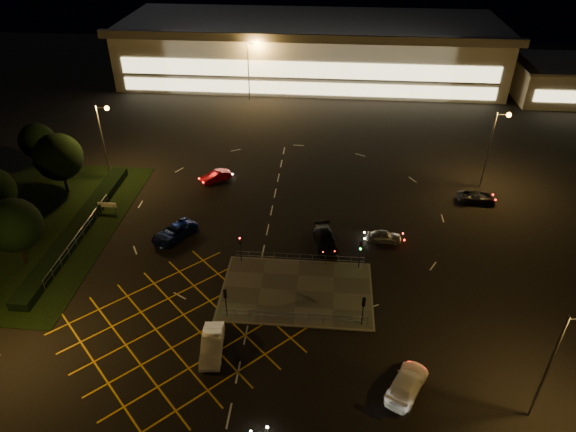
# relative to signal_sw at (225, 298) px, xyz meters

# --- Properties ---
(ground) EXTENTS (180.00, 180.00, 0.00)m
(ground) POSITION_rel_signal_sw_xyz_m (4.00, 5.99, -2.37)
(ground) COLOR black
(ground) RESTS_ON ground
(pedestrian_island) EXTENTS (14.00, 9.00, 0.12)m
(pedestrian_island) POSITION_rel_signal_sw_xyz_m (6.00, 3.99, -2.31)
(pedestrian_island) COLOR #4C4944
(pedestrian_island) RESTS_ON ground
(grass_verge) EXTENTS (18.00, 30.00, 0.08)m
(grass_verge) POSITION_rel_signal_sw_xyz_m (-24.00, 11.99, -2.33)
(grass_verge) COLOR black
(grass_verge) RESTS_ON ground
(hedge) EXTENTS (2.00, 26.00, 1.00)m
(hedge) POSITION_rel_signal_sw_xyz_m (-19.00, 11.99, -1.87)
(hedge) COLOR black
(hedge) RESTS_ON ground
(supermarket) EXTENTS (72.00, 26.50, 10.50)m
(supermarket) POSITION_rel_signal_sw_xyz_m (4.00, 67.95, 2.95)
(supermarket) COLOR beige
(supermarket) RESTS_ON ground
(retail_unit_a) EXTENTS (18.80, 14.80, 6.35)m
(retail_unit_a) POSITION_rel_signal_sw_xyz_m (50.00, 59.97, 0.85)
(retail_unit_a) COLOR beige
(retail_unit_a) RESTS_ON ground
(streetlight_se) EXTENTS (1.78, 0.56, 10.03)m
(streetlight_se) POSITION_rel_signal_sw_xyz_m (24.44, -8.01, 4.20)
(streetlight_se) COLOR slate
(streetlight_se) RESTS_ON ground
(streetlight_nw) EXTENTS (1.78, 0.56, 10.03)m
(streetlight_nw) POSITION_rel_signal_sw_xyz_m (-19.56, 23.99, 4.20)
(streetlight_nw) COLOR slate
(streetlight_nw) RESTS_ON ground
(streetlight_ne) EXTENTS (1.78, 0.56, 10.03)m
(streetlight_ne) POSITION_rel_signal_sw_xyz_m (28.44, 25.99, 4.20)
(streetlight_ne) COLOR slate
(streetlight_ne) RESTS_ON ground
(streetlight_far_left) EXTENTS (1.78, 0.56, 10.03)m
(streetlight_far_left) POSITION_rel_signal_sw_xyz_m (-5.56, 53.99, 4.20)
(streetlight_far_left) COLOR slate
(streetlight_far_left) RESTS_ON ground
(streetlight_far_right) EXTENTS (1.78, 0.56, 10.03)m
(streetlight_far_right) POSITION_rel_signal_sw_xyz_m (34.44, 55.99, 4.20)
(streetlight_far_right) COLOR slate
(streetlight_far_right) RESTS_ON ground
(signal_sw) EXTENTS (0.28, 0.30, 3.15)m
(signal_sw) POSITION_rel_signal_sw_xyz_m (0.00, 0.00, 0.00)
(signal_sw) COLOR black
(signal_sw) RESTS_ON pedestrian_island
(signal_se) EXTENTS (0.28, 0.30, 3.15)m
(signal_se) POSITION_rel_signal_sw_xyz_m (12.00, 0.00, 0.00)
(signal_se) COLOR black
(signal_se) RESTS_ON pedestrian_island
(signal_nw) EXTENTS (0.28, 0.30, 3.15)m
(signal_nw) POSITION_rel_signal_sw_xyz_m (0.00, 7.99, 0.00)
(signal_nw) COLOR black
(signal_nw) RESTS_ON pedestrian_island
(signal_ne) EXTENTS (0.28, 0.30, 3.15)m
(signal_ne) POSITION_rel_signal_sw_xyz_m (12.00, 7.99, 0.00)
(signal_ne) COLOR black
(signal_ne) RESTS_ON pedestrian_island
(tree_c) EXTENTS (5.76, 5.76, 7.84)m
(tree_c) POSITION_rel_signal_sw_xyz_m (-24.00, 19.99, 2.59)
(tree_c) COLOR black
(tree_c) RESTS_ON ground
(tree_d) EXTENTS (4.68, 4.68, 6.37)m
(tree_d) POSITION_rel_signal_sw_xyz_m (-30.00, 25.99, 1.65)
(tree_d) COLOR black
(tree_d) RESTS_ON ground
(tree_e) EXTENTS (5.40, 5.40, 7.35)m
(tree_e) POSITION_rel_signal_sw_xyz_m (-22.00, 5.99, 2.28)
(tree_e) COLOR black
(tree_e) RESTS_ON ground
(car_queue_white) EXTENTS (2.17, 4.94, 1.58)m
(car_queue_white) POSITION_rel_signal_sw_xyz_m (-0.46, -4.04, -1.58)
(car_queue_white) COLOR white
(car_queue_white) RESTS_ON ground
(car_left_blue) EXTENTS (4.94, 5.84, 1.49)m
(car_left_blue) POSITION_rel_signal_sw_xyz_m (-7.96, 11.56, -1.62)
(car_left_blue) COLOR #0D1B4F
(car_left_blue) RESTS_ON ground
(car_far_dkgrey) EXTENTS (3.07, 5.44, 1.49)m
(car_far_dkgrey) POSITION_rel_signal_sw_xyz_m (8.52, 11.59, -1.62)
(car_far_dkgrey) COLOR black
(car_far_dkgrey) RESTS_ON ground
(car_right_silver) EXTENTS (3.80, 1.57, 1.29)m
(car_right_silver) POSITION_rel_signal_sw_xyz_m (14.84, 12.89, -1.72)
(car_right_silver) COLOR #9EA1A5
(car_right_silver) RESTS_ON ground
(car_circ_red) EXTENTS (4.04, 3.59, 1.33)m
(car_circ_red) POSITION_rel_signal_sw_xyz_m (-6.00, 24.47, -1.70)
(car_circ_red) COLOR maroon
(car_circ_red) RESTS_ON ground
(car_east_grey) EXTENTS (4.60, 2.18, 1.27)m
(car_east_grey) POSITION_rel_signal_sw_xyz_m (26.64, 22.14, -1.73)
(car_east_grey) COLOR black
(car_east_grey) RESTS_ON ground
(car_approach_white) EXTENTS (4.27, 5.55, 1.50)m
(car_approach_white) POSITION_rel_signal_sw_xyz_m (15.22, -6.57, -1.62)
(car_approach_white) COLOR white
(car_approach_white) RESTS_ON ground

